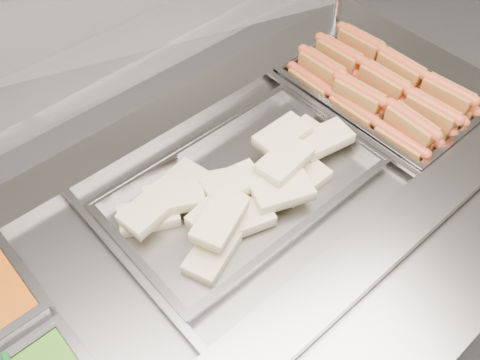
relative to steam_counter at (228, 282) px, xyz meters
name	(u,v)px	position (x,y,z in m)	size (l,w,h in m)	color
steam_counter	(228,282)	(0.00, 0.00, 0.00)	(2.18, 1.47, 0.96)	slate
tray_rail	(378,347)	(0.17, -0.52, 0.43)	(1.91, 0.96, 0.06)	gray
sneeze_guard	(159,38)	(-0.07, 0.22, 0.87)	(1.77, 0.85, 0.47)	silver
pan_hotdogs	(377,100)	(0.63, 0.21, 0.44)	(0.53, 0.67, 0.11)	gray
pan_wraps	(243,190)	(0.06, 0.02, 0.45)	(0.82, 0.63, 0.07)	gray
hotdogs_in_buns	(381,88)	(0.63, 0.21, 0.49)	(0.48, 0.62, 0.13)	#945B1F
tortilla_wraps	(236,190)	(0.03, 0.00, 0.49)	(0.73, 0.43, 0.11)	beige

